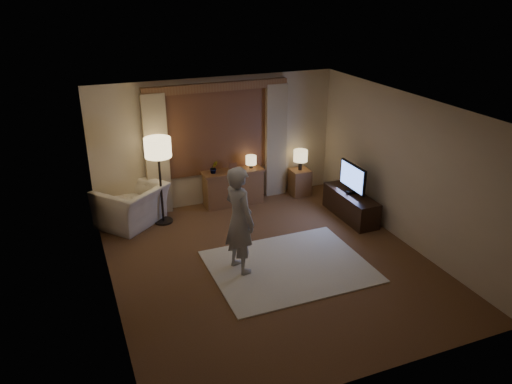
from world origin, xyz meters
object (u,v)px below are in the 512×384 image
side_table (300,182)px  sideboard (233,188)px  tv_stand (351,205)px  person (239,220)px  armchair (132,205)px

side_table → sideboard: bearing=178.1°
sideboard → side_table: bearing=-1.9°
sideboard → tv_stand: bearing=-37.2°
sideboard → person: 2.65m
tv_stand → armchair: bearing=162.1°
side_table → person: bearing=-133.1°
side_table → person: size_ratio=0.32×
side_table → tv_stand: bearing=-73.7°
armchair → person: 2.71m
sideboard → armchair: (-2.08, -0.16, 0.03)m
sideboard → person: (-0.77, -2.48, 0.54)m
side_table → tv_stand: side_table is taller
sideboard → tv_stand: size_ratio=0.86×
sideboard → armchair: armchair is taller
armchair → tv_stand: bearing=122.4°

